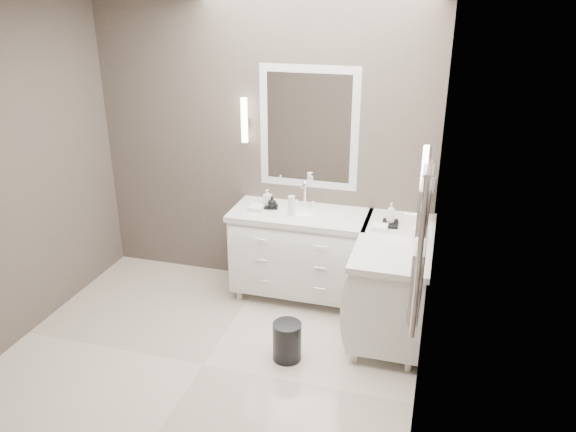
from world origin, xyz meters
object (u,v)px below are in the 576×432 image
(vanity_back, at_px, (300,249))
(waste_bin, at_px, (287,341))
(towel_ladder, at_px, (421,248))
(vanity_right, at_px, (393,278))

(vanity_back, bearing_deg, waste_bin, -81.06)
(vanity_back, xyz_separation_m, towel_ladder, (1.10, -1.63, 0.91))
(vanity_right, xyz_separation_m, waste_bin, (-0.72, -0.64, -0.33))
(vanity_right, relative_size, towel_ladder, 1.38)
(vanity_back, bearing_deg, vanity_right, -20.38)
(towel_ladder, bearing_deg, waste_bin, 145.08)
(towel_ladder, relative_size, waste_bin, 2.86)
(vanity_back, distance_m, vanity_right, 0.93)
(vanity_back, distance_m, towel_ladder, 2.16)
(vanity_back, xyz_separation_m, vanity_right, (0.88, -0.33, 0.00))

